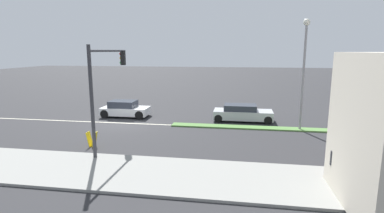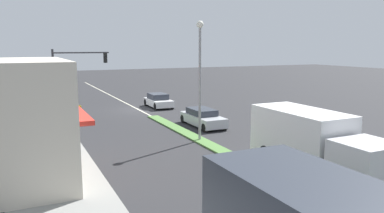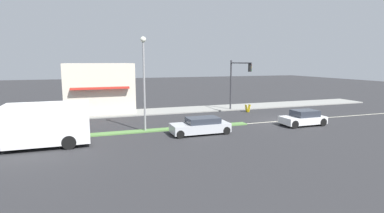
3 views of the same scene
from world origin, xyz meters
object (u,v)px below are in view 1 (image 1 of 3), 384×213
at_px(traffic_signal_main, 104,80).
at_px(pedestrian, 334,165).
at_px(sedan_silver, 242,113).
at_px(van_white, 125,109).
at_px(street_lamp, 304,61).
at_px(warning_aframe_sign, 92,139).

bearing_deg(traffic_signal_main, pedestrian, 74.82).
bearing_deg(sedan_silver, van_white, -90.00).
bearing_deg(sedan_silver, street_lamp, 60.76).
distance_m(traffic_signal_main, warning_aframe_sign, 3.70).
relative_size(van_white, sedan_silver, 0.85).
bearing_deg(pedestrian, van_white, -130.60).
distance_m(street_lamp, van_white, 14.36).
bearing_deg(street_lamp, van_white, -99.21).
bearing_deg(pedestrian, sedan_silver, -162.65).
relative_size(traffic_signal_main, warning_aframe_sign, 6.69).
bearing_deg(street_lamp, pedestrian, -2.55).
relative_size(street_lamp, van_white, 1.91).
height_order(warning_aframe_sign, sedan_silver, sedan_silver).
xyz_separation_m(warning_aframe_sign, van_white, (-7.80, -1.10, 0.22)).
bearing_deg(pedestrian, street_lamp, 177.45).
height_order(pedestrian, warning_aframe_sign, pedestrian).
distance_m(warning_aframe_sign, sedan_silver, 11.57).
relative_size(traffic_signal_main, pedestrian, 3.36).
distance_m(street_lamp, warning_aframe_sign, 14.35).
height_order(street_lamp, pedestrian, street_lamp).
relative_size(pedestrian, van_white, 0.43).
xyz_separation_m(traffic_signal_main, street_lamp, (-6.12, 11.32, 0.88)).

